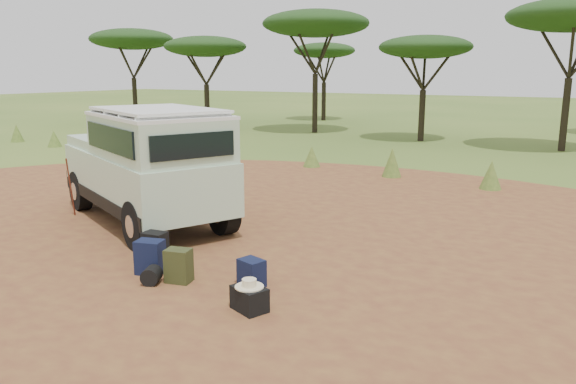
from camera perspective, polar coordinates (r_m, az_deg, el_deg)
The scene contains 13 objects.
ground at distance 10.01m, azimuth -7.15°, elevation -6.51°, with size 140.00×140.00×0.00m, color #466524.
dirt_clearing at distance 10.01m, azimuth -7.15°, elevation -6.49°, with size 23.00×23.00×0.01m, color brown.
grass_fringe at distance 17.37m, azimuth 10.73°, elevation 2.73°, with size 36.60×1.60×0.90m.
acacia_treeline at distance 27.83m, azimuth 20.44°, elevation 14.90°, with size 46.70×13.20×6.26m.
safari_vehicle at distance 12.21m, azimuth -14.09°, elevation 2.41°, with size 5.42×3.92×2.48m.
walking_staff at distance 13.28m, azimuth -21.21°, elevation 0.43°, with size 0.03×0.03×1.38m, color maroon.
backpack_black at distance 9.83m, azimuth -13.34°, elevation -5.48°, with size 0.39×0.28×0.53m, color black.
backpack_navy at distance 9.29m, azimuth -13.83°, elevation -6.45°, with size 0.43×0.30×0.56m, color #111A35.
backpack_olive at distance 8.84m, azimuth -11.05°, elevation -7.38°, with size 0.38×0.28×0.53m, color #383D1C.
duffel_navy at distance 8.55m, azimuth -3.72°, elevation -8.21°, with size 0.38×0.28×0.43m, color #111A35.
hard_case at distance 7.75m, azimuth -3.93°, elevation -10.79°, with size 0.48×0.34×0.34m, color black.
stuff_sack at distance 8.90m, azimuth -13.69°, elevation -8.25°, with size 0.28×0.28×0.28m, color black.
safari_hat at distance 7.67m, azimuth -3.96°, elevation -9.33°, with size 0.39×0.39×0.12m.
Camera 1 is at (5.81, -7.50, 3.19)m, focal length 35.00 mm.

